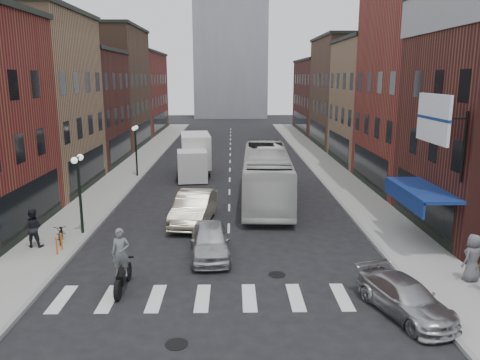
% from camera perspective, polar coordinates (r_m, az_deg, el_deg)
% --- Properties ---
extents(ground, '(160.00, 160.00, 0.00)m').
position_cam_1_polar(ground, '(20.30, -1.48, -10.37)').
color(ground, black).
rests_on(ground, ground).
extents(sidewalk_left, '(3.00, 74.00, 0.15)m').
position_cam_1_polar(sidewalk_left, '(42.35, -12.82, 1.55)').
color(sidewalk_left, gray).
rests_on(sidewalk_left, ground).
extents(sidewalk_right, '(3.00, 74.00, 0.15)m').
position_cam_1_polar(sidewalk_right, '(42.27, 10.37, 1.64)').
color(sidewalk_right, gray).
rests_on(sidewalk_right, ground).
extents(curb_left, '(0.20, 74.00, 0.16)m').
position_cam_1_polar(curb_left, '(42.08, -10.81, 1.47)').
color(curb_left, gray).
rests_on(curb_left, ground).
extents(curb_right, '(0.20, 74.00, 0.16)m').
position_cam_1_polar(curb_right, '(42.02, 8.36, 1.54)').
color(curb_right, gray).
rests_on(curb_right, ground).
extents(crosswalk_stripes, '(12.00, 2.20, 0.01)m').
position_cam_1_polar(crosswalk_stripes, '(17.58, -1.56, -14.17)').
color(crosswalk_stripes, silver).
rests_on(crosswalk_stripes, ground).
extents(bldg_left_mid_a, '(10.30, 10.20, 12.30)m').
position_cam_1_polar(bldg_left_mid_a, '(36.10, -26.17, 8.48)').
color(bldg_left_mid_a, '#947052').
rests_on(bldg_left_mid_a, ground).
extents(bldg_left_mid_b, '(10.30, 10.20, 10.30)m').
position_cam_1_polar(bldg_left_mid_b, '(45.41, -20.75, 8.25)').
color(bldg_left_mid_b, '#431B18').
rests_on(bldg_left_mid_b, ground).
extents(bldg_left_far_a, '(10.30, 12.20, 13.30)m').
position_cam_1_polar(bldg_left_far_a, '(55.82, -17.08, 10.69)').
color(bldg_left_far_a, '#513628').
rests_on(bldg_left_far_a, ground).
extents(bldg_left_far_b, '(10.30, 16.20, 11.30)m').
position_cam_1_polar(bldg_left_far_b, '(69.42, -13.85, 10.30)').
color(bldg_left_far_b, maroon).
rests_on(bldg_left_far_b, ground).
extents(bldg_right_mid_a, '(10.30, 10.20, 14.30)m').
position_cam_1_polar(bldg_right_mid_a, '(35.91, 23.76, 10.29)').
color(bldg_right_mid_a, maroon).
rests_on(bldg_right_mid_a, ground).
extents(bldg_right_mid_b, '(10.30, 10.20, 11.30)m').
position_cam_1_polar(bldg_right_mid_b, '(45.25, 18.34, 9.04)').
color(bldg_right_mid_b, '#947052').
rests_on(bldg_right_mid_b, ground).
extents(bldg_right_far_a, '(10.30, 12.20, 12.30)m').
position_cam_1_polar(bldg_right_far_a, '(55.73, 14.66, 10.32)').
color(bldg_right_far_a, '#513628').
rests_on(bldg_right_far_a, ground).
extents(bldg_right_far_b, '(10.30, 16.20, 10.30)m').
position_cam_1_polar(bldg_right_far_b, '(69.36, 11.51, 9.99)').
color(bldg_right_far_b, '#431B18').
rests_on(bldg_right_far_b, ground).
extents(awning_blue, '(1.80, 5.00, 0.78)m').
position_cam_1_polar(awning_blue, '(23.53, 20.83, -1.25)').
color(awning_blue, navy).
rests_on(awning_blue, ground).
extents(billboard_sign, '(1.52, 3.00, 3.70)m').
position_cam_1_polar(billboard_sign, '(21.03, 22.70, 6.76)').
color(billboard_sign, black).
rests_on(billboard_sign, ground).
extents(streetlamp_near, '(0.32, 1.22, 4.11)m').
position_cam_1_polar(streetlamp_near, '(24.45, -19.06, 0.07)').
color(streetlamp_near, black).
rests_on(streetlamp_near, ground).
extents(streetlamp_far, '(0.32, 1.22, 4.11)m').
position_cam_1_polar(streetlamp_far, '(37.81, -12.60, 4.64)').
color(streetlamp_far, black).
rests_on(streetlamp_far, ground).
extents(bike_rack, '(0.08, 0.68, 0.80)m').
position_cam_1_polar(bike_rack, '(22.69, -21.19, -7.25)').
color(bike_rack, '#D8590C').
rests_on(bike_rack, sidewalk_left).
extents(box_truck, '(2.85, 7.72, 3.26)m').
position_cam_1_polar(box_truck, '(38.13, -5.55, 2.97)').
color(box_truck, silver).
rests_on(box_truck, ground).
extents(motorcycle_rider, '(0.69, 2.40, 2.44)m').
position_cam_1_polar(motorcycle_rider, '(18.22, -14.24, -9.64)').
color(motorcycle_rider, black).
rests_on(motorcycle_rider, ground).
extents(transit_bus, '(3.44, 12.33, 3.40)m').
position_cam_1_polar(transit_bus, '(30.01, 3.25, 0.58)').
color(transit_bus, silver).
rests_on(transit_bus, ground).
extents(sedan_left_near, '(2.02, 4.39, 1.46)m').
position_cam_1_polar(sedan_left_near, '(21.06, -3.66, -7.40)').
color(sedan_left_near, '#BABBBF').
rests_on(sedan_left_near, ground).
extents(sedan_left_far, '(2.43, 5.41, 1.72)m').
position_cam_1_polar(sedan_left_far, '(25.77, -5.63, -3.38)').
color(sedan_left_far, beige).
rests_on(sedan_left_far, ground).
extents(curb_car, '(2.86, 4.40, 1.18)m').
position_cam_1_polar(curb_car, '(17.18, 19.51, -13.39)').
color(curb_car, '#A7A7AB').
rests_on(curb_car, ground).
extents(parked_bicycle, '(1.03, 1.75, 0.87)m').
position_cam_1_polar(parked_bicycle, '(24.08, -20.99, -6.02)').
color(parked_bicycle, black).
rests_on(parked_bicycle, sidewalk_left).
extents(ped_left_solo, '(0.89, 0.52, 1.83)m').
position_cam_1_polar(ped_left_solo, '(23.71, -23.94, -5.34)').
color(ped_left_solo, black).
rests_on(ped_left_solo, sidewalk_left).
extents(ped_right_c, '(1.09, 0.96, 1.87)m').
position_cam_1_polar(ped_right_c, '(20.28, 26.50, -8.47)').
color(ped_right_c, '#56585E').
rests_on(ped_right_c, sidewalk_right).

